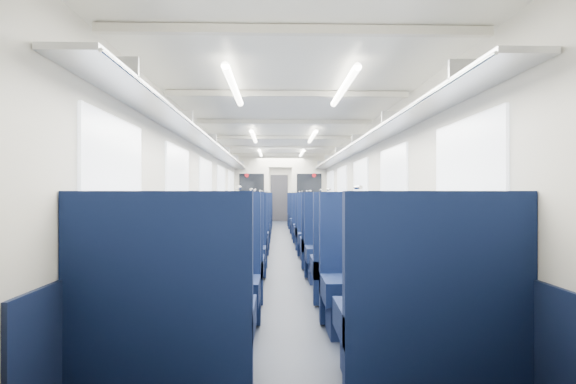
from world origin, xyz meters
The scene contains 37 objects.
floor centered at (0.00, 0.00, 0.00)m, with size 2.80×18.00×0.01m, color black.
ceiling centered at (0.00, 0.00, 2.35)m, with size 2.80×18.00×0.01m, color silver.
wall_left centered at (-1.40, 0.00, 1.18)m, with size 0.02×18.00×2.35m, color beige.
dado_left centered at (-1.39, 0.00, 0.35)m, with size 0.03×17.90×0.70m, color black.
wall_right centered at (1.40, 0.00, 1.18)m, with size 0.02×18.00×2.35m, color beige.
dado_right centered at (1.39, 0.00, 0.35)m, with size 0.03×17.90×0.70m, color black.
wall_far centered at (0.00, 9.00, 1.18)m, with size 2.80×0.02×2.35m, color beige.
luggage_rack_left centered at (-1.21, 0.00, 1.97)m, with size 0.36×17.40×0.18m.
luggage_rack_right centered at (1.21, 0.00, 1.97)m, with size 0.36×17.40×0.18m.
windows centered at (0.00, -0.46, 1.42)m, with size 2.78×15.60×0.75m.
ceiling_fittings centered at (0.00, -0.26, 2.29)m, with size 2.70×16.06×0.11m.
end_door centered at (0.00, 8.94, 1.00)m, with size 0.75×0.06×2.00m, color black.
bulkhead centered at (0.00, 2.94, 1.23)m, with size 2.80×0.10×2.35m.
seat_0 centered at (-0.83, -8.19, 0.39)m, with size 1.12×0.62×1.25m.
seat_1 centered at (0.83, -8.26, 0.39)m, with size 1.12×0.62×1.25m.
seat_2 centered at (-0.83, -7.10, 0.39)m, with size 1.12×0.62×1.25m.
seat_3 centered at (0.83, -7.08, 0.39)m, with size 1.12×0.62×1.25m.
seat_4 centered at (-0.83, -6.04, 0.39)m, with size 1.12×0.62×1.25m.
seat_5 centered at (0.83, -6.07, 0.39)m, with size 1.12×0.62×1.25m.
seat_6 centered at (-0.83, -4.81, 0.39)m, with size 1.12×0.62×1.25m.
seat_7 centered at (0.83, -4.79, 0.39)m, with size 1.12×0.62×1.25m.
seat_8 centered at (-0.83, -3.66, 0.39)m, with size 1.12×0.62×1.25m.
seat_9 centered at (0.83, -3.76, 0.39)m, with size 1.12×0.62×1.25m.
seat_10 centered at (-0.83, -2.50, 0.39)m, with size 1.12×0.62×1.25m.
seat_11 centered at (0.83, -2.62, 0.39)m, with size 1.12×0.62×1.25m.
seat_12 centered at (-0.83, -1.28, 0.39)m, with size 1.12×0.62×1.25m.
seat_13 centered at (0.83, -1.40, 0.39)m, with size 1.12×0.62×1.25m.
seat_14 centered at (-0.83, -0.30, 0.39)m, with size 1.12×0.62×1.25m.
seat_15 centered at (0.83, -0.27, 0.39)m, with size 1.12×0.62×1.25m.
seat_16 centered at (-0.83, 1.02, 0.39)m, with size 1.12×0.62×1.25m.
seat_17 centered at (0.83, 0.81, 0.39)m, with size 1.12×0.62×1.25m.
seat_18 centered at (-0.83, 2.19, 0.39)m, with size 1.12×0.62×1.25m.
seat_19 centered at (0.83, 2.16, 0.39)m, with size 1.12×0.62×1.25m.
seat_20 centered at (-0.83, 4.11, 0.39)m, with size 1.12×0.62×1.25m.
seat_21 centered at (0.83, 4.23, 0.39)m, with size 1.12×0.62×1.25m.
seat_22 centered at (-0.83, 5.29, 0.39)m, with size 1.12×0.62×1.25m.
seat_23 centered at (0.83, 5.18, 0.39)m, with size 1.12×0.62×1.25m.
Camera 1 is at (-0.13, -11.11, 1.21)m, focal length 28.70 mm.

